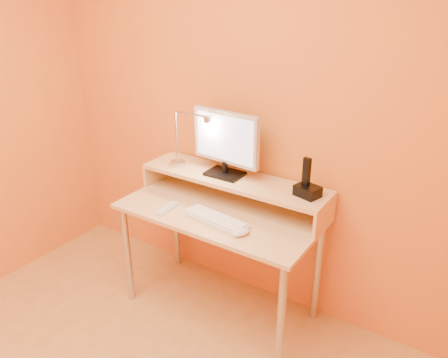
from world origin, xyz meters
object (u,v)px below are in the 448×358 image
Objects in this scene: monitor_panel at (226,137)px; keyboard at (215,220)px; lamp_base at (178,163)px; phone_dock at (308,191)px; mouse at (241,232)px; remote_control at (167,209)px.

monitor_panel is 1.16× the size of keyboard.
phone_dock is (0.88, 0.03, 0.02)m from lamp_base.
phone_dock is at bearing 4.51° from monitor_panel.
mouse is at bearing -24.19° from lamp_base.
lamp_base is 0.95× the size of mouse.
monitor_panel reaches higher than lamp_base.
lamp_base reaches higher than remote_control.
lamp_base is at bearing 158.80° from keyboard.
remote_control is (-0.31, -0.04, -0.00)m from keyboard.
keyboard is 3.79× the size of mouse.
monitor_panel reaches higher than phone_dock.
mouse is (0.20, -0.05, 0.01)m from keyboard.
phone_dock reaches higher than remote_control.
phone_dock is at bearing 80.03° from mouse.
lamp_base is 0.77× the size of phone_dock.
lamp_base is 0.55m from keyboard.
lamp_base is at bearing 113.07° from remote_control.
monitor_panel is 3.55× the size of phone_dock.
monitor_panel reaches higher than keyboard.
keyboard is at bearing -28.32° from lamp_base.
phone_dock is at bearing 40.48° from keyboard.
mouse is (-0.23, -0.32, -0.17)m from phone_dock.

